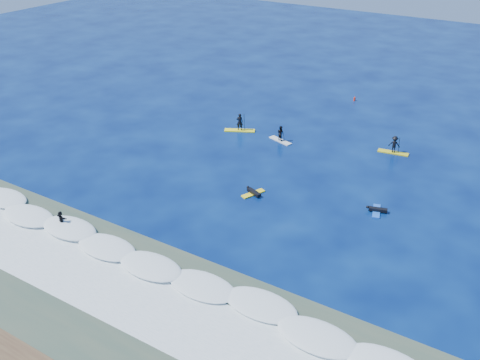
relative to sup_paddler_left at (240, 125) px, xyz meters
The scene contains 11 objects.
ground 14.02m from the sup_paddler_left, 63.63° to the right, with size 160.00×160.00×0.00m, color #031041.
shallow_water 27.27m from the sup_paddler_left, 76.82° to the right, with size 90.00×13.00×0.01m, color #364A3B.
breaking_wave 23.40m from the sup_paddler_left, 74.58° to the right, with size 40.00×6.00×0.30m, color white.
whitewater 26.30m from the sup_paddler_left, 76.32° to the right, with size 34.00×5.00×0.02m, color silver.
sup_paddler_left is the anchor object (origin of this frame).
sup_paddler_center 4.81m from the sup_paddler_left, ahead, with size 2.71×1.46×1.85m.
sup_paddler_right 15.60m from the sup_paddler_left, 11.64° to the left, with size 2.93×1.12×2.01m.
prone_paddler_near 13.32m from the sup_paddler_left, 53.39° to the right, with size 1.63×2.16×0.44m.
prone_paddler_far 19.24m from the sup_paddler_left, 24.55° to the right, with size 1.62×2.13×0.43m.
wave_surfer 22.47m from the sup_paddler_left, 94.03° to the right, with size 1.70×0.54×1.22m.
marker_buoy 16.45m from the sup_paddler_left, 65.49° to the left, with size 0.25×0.25×0.59m.
Camera 1 is at (20.88, -31.15, 21.91)m, focal length 40.00 mm.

